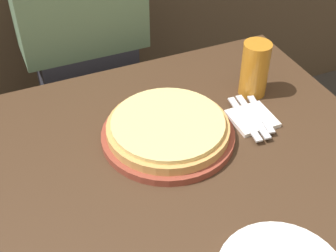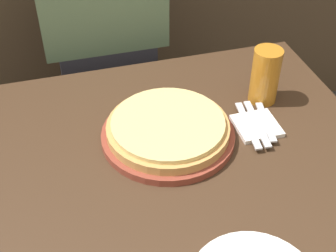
% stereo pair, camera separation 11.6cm
% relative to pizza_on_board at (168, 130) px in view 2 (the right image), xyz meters
% --- Properties ---
extents(pizza_on_board, '(0.34, 0.34, 0.06)m').
position_rel_pizza_on_board_xyz_m(pizza_on_board, '(0.00, 0.00, 0.00)').
color(pizza_on_board, brown).
rests_on(pizza_on_board, dining_table).
extents(beer_glass, '(0.08, 0.08, 0.16)m').
position_rel_pizza_on_board_xyz_m(beer_glass, '(0.30, 0.09, 0.06)').
color(beer_glass, '#B7701E').
rests_on(beer_glass, dining_table).
extents(napkin_stack, '(0.11, 0.11, 0.01)m').
position_rel_pizza_on_board_xyz_m(napkin_stack, '(0.23, -0.02, -0.02)').
color(napkin_stack, white).
rests_on(napkin_stack, dining_table).
extents(fork, '(0.04, 0.19, 0.00)m').
position_rel_pizza_on_board_xyz_m(fork, '(0.21, -0.02, -0.01)').
color(fork, silver).
rests_on(fork, napkin_stack).
extents(dinner_knife, '(0.04, 0.19, 0.00)m').
position_rel_pizza_on_board_xyz_m(dinner_knife, '(0.23, -0.02, -0.01)').
color(dinner_knife, silver).
rests_on(dinner_knife, napkin_stack).
extents(spoon, '(0.05, 0.16, 0.00)m').
position_rel_pizza_on_board_xyz_m(spoon, '(0.26, -0.02, -0.01)').
color(spoon, silver).
rests_on(spoon, napkin_stack).
extents(diner_person, '(0.41, 0.20, 1.31)m').
position_rel_pizza_on_board_xyz_m(diner_person, '(-0.07, 0.57, -0.11)').
color(diner_person, '#33333D').
rests_on(diner_person, ground_plane).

